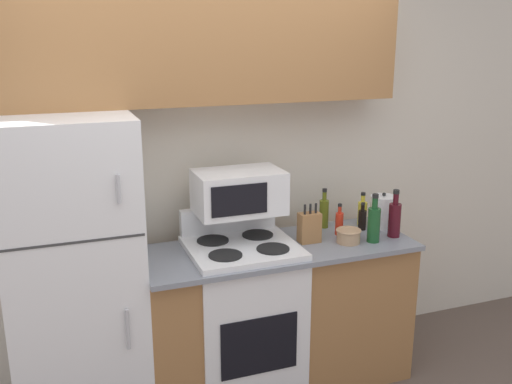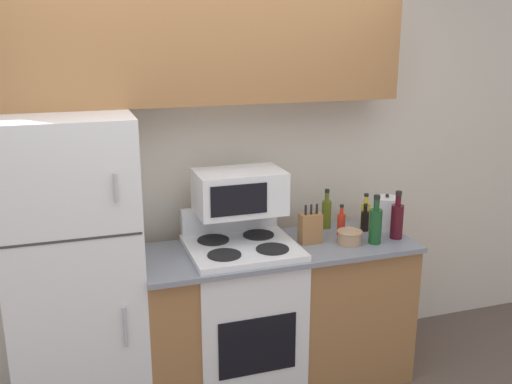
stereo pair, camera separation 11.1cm
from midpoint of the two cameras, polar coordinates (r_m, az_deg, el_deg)
name	(u,v)px [view 1 (the left image)]	position (r m, az deg, el deg)	size (l,w,h in m)	color
wall_back	(201,176)	(3.62, -6.39, 1.61)	(8.00, 0.05, 2.55)	beige
lower_cabinets	(277,315)	(3.61, 1.23, -12.19)	(1.64, 0.60, 0.93)	#9E6B3D
refrigerator	(75,276)	(3.29, -18.58, -7.97)	(0.69, 0.72, 1.75)	white
upper_cabinets	(205,42)	(3.35, -6.07, 14.66)	(2.32, 0.30, 0.69)	#9E6B3D
stove	(243,317)	(3.51, -2.27, -12.40)	(0.63, 0.59, 1.12)	white
microwave	(239,192)	(3.33, -2.69, 0.02)	(0.51, 0.33, 0.25)	white
knife_block	(309,227)	(3.44, 4.44, -3.54)	(0.13, 0.08, 0.24)	#9E6B3D
bowl	(348,236)	(3.47, 8.33, -4.33)	(0.15, 0.15, 0.08)	tan
bottle_soy_sauce	(362,219)	(3.71, 9.74, -2.67)	(0.05, 0.05, 0.18)	black
bottle_olive_oil	(324,212)	(3.71, 5.97, -2.03)	(0.06, 0.06, 0.26)	#5B6619
bottle_hot_sauce	(339,222)	(3.59, 7.46, -3.05)	(0.05, 0.05, 0.20)	red
bottle_wine_red	(395,218)	(3.61, 12.84, -2.58)	(0.08, 0.08, 0.30)	#470F19
bottle_cooking_spray	(362,212)	(3.79, 9.76, -2.00)	(0.06, 0.06, 0.22)	gold
bottle_wine_green	(374,223)	(3.49, 10.82, -3.08)	(0.08, 0.08, 0.30)	#194C23
kettle	(383,212)	(3.77, 11.76, -1.93)	(0.17, 0.17, 0.23)	white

